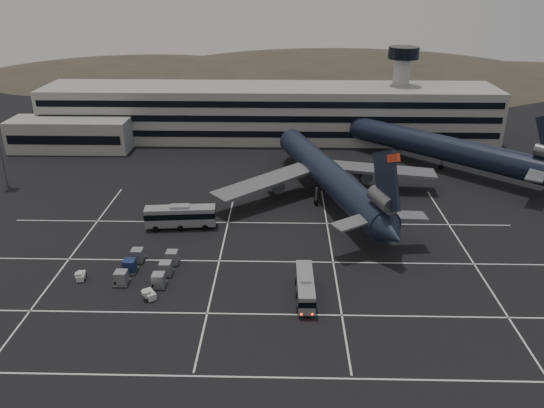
{
  "coord_description": "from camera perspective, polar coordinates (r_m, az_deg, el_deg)",
  "views": [
    {
      "loc": [
        4.09,
        -68.73,
        42.03
      ],
      "look_at": [
        2.09,
        15.19,
        5.0
      ],
      "focal_mm": 35.0,
      "sensor_mm": 36.0,
      "label": 1
    }
  ],
  "objects": [
    {
      "name": "hills",
      "position": [
        245.18,
        4.67,
        10.98
      ],
      "size": [
        352.0,
        180.0,
        44.0
      ],
      "color": "#38332B",
      "rests_on": "ground"
    },
    {
      "name": "bus_far",
      "position": [
        94.99,
        -9.82,
        -1.23
      ],
      "size": [
        12.58,
        4.02,
        4.37
      ],
      "rotation": [
        0.0,
        0.0,
        1.66
      ],
      "color": "#A1A4A9",
      "rests_on": "ground"
    },
    {
      "name": "trijet_far",
      "position": [
        126.52,
        18.36,
        5.76
      ],
      "size": [
        45.32,
        43.94,
        18.08
      ],
      "rotation": [
        0.0,
        0.0,
        0.81
      ],
      "color": "black",
      "rests_on": "ground"
    },
    {
      "name": "lane_markings",
      "position": [
        81.24,
        -1.05,
        -7.35
      ],
      "size": [
        90.0,
        55.62,
        0.01
      ],
      "color": "silver",
      "rests_on": "ground"
    },
    {
      "name": "ground",
      "position": [
        80.66,
        -1.75,
        -7.61
      ],
      "size": [
        260.0,
        260.0,
        0.0
      ],
      "primitive_type": "plane",
      "color": "black",
      "rests_on": "ground"
    },
    {
      "name": "trijet_main",
      "position": [
        104.37,
        6.21,
        3.02
      ],
      "size": [
        45.3,
        56.42,
        18.08
      ],
      "rotation": [
        0.0,
        0.0,
        0.3
      ],
      "color": "black",
      "rests_on": "ground"
    },
    {
      "name": "tug_a",
      "position": [
        84.1,
        -19.87,
        -7.3
      ],
      "size": [
        1.61,
        2.27,
        1.33
      ],
      "rotation": [
        0.0,
        0.0,
        0.18
      ],
      "color": "beige",
      "rests_on": "ground"
    },
    {
      "name": "tug_b",
      "position": [
        76.91,
        -13.04,
        -9.45
      ],
      "size": [
        2.4,
        2.6,
        1.44
      ],
      "rotation": [
        0.0,
        0.0,
        0.62
      ],
      "color": "beige",
      "rests_on": "ground"
    },
    {
      "name": "bus_near",
      "position": [
        74.49,
        3.59,
        -8.81
      ],
      "size": [
        2.69,
        10.12,
        3.55
      ],
      "rotation": [
        0.0,
        0.0,
        0.02
      ],
      "color": "#A1A4A9",
      "rests_on": "ground"
    },
    {
      "name": "uld_cluster",
      "position": [
        82.68,
        -13.24,
        -6.64
      ],
      "size": [
        8.58,
        9.89,
        2.08
      ],
      "rotation": [
        0.0,
        0.0,
        -0.09
      ],
      "color": "#2D2D30",
      "rests_on": "ground"
    },
    {
      "name": "terminal",
      "position": [
        144.38,
        -1.49,
        9.72
      ],
      "size": [
        125.0,
        26.0,
        24.0
      ],
      "color": "gray",
      "rests_on": "ground"
    }
  ]
}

